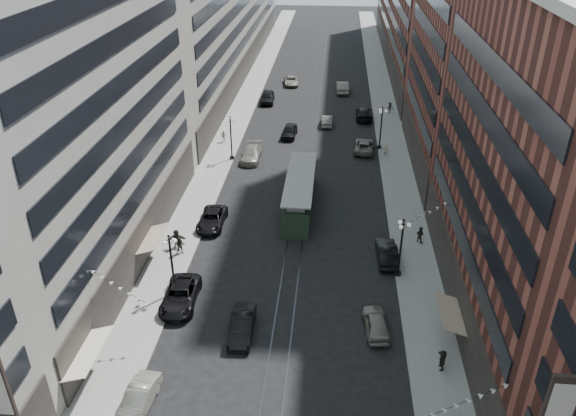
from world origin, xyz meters
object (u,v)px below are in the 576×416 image
(car_8, at_px, (251,154))
(pedestrian_9, at_px, (390,108))
(car_1, at_px, (139,399))
(pedestrian_2, at_px, (180,245))
(car_9, at_px, (267,97))
(pedestrian_6, at_px, (224,136))
(car_11, at_px, (364,146))
(car_13, at_px, (289,131))
(lamppost_sw_mid, at_px, (231,136))
(car_10, at_px, (387,253))
(lamppost_sw_far, at_px, (172,262))
(car_12, at_px, (364,113))
(pedestrian_8, at_px, (385,150))
(pedestrian_7, at_px, (420,234))
(car_5, at_px, (242,325))
(pedestrian_5, at_px, (177,239))
(car_7, at_px, (212,219))
(car_extra_1, at_px, (327,121))
(car_2, at_px, (180,296))
(car_14, at_px, (342,87))
(pedestrian_extra_0, at_px, (442,360))
(lamppost_se_mid, at_px, (381,126))
(car_extra_0, at_px, (291,81))
(lamppost_se_far, at_px, (401,246))
(streetcar, at_px, (300,194))

(car_8, relative_size, pedestrian_9, 3.32)
(car_1, height_order, pedestrian_2, pedestrian_2)
(car_9, xyz_separation_m, pedestrian_6, (-3.76, -17.15, 0.03))
(car_11, xyz_separation_m, car_13, (-9.99, 4.16, 0.05))
(lamppost_sw_mid, bearing_deg, car_10, -49.48)
(lamppost_sw_far, bearing_deg, car_12, 68.90)
(pedestrian_6, bearing_deg, pedestrian_8, -173.74)
(pedestrian_2, relative_size, pedestrian_7, 1.07)
(car_9, relative_size, car_12, 0.93)
(pedestrian_2, bearing_deg, car_5, -67.29)
(pedestrian_5, height_order, pedestrian_9, pedestrian_5)
(car_9, height_order, car_10, car_9)
(car_7, height_order, car_extra_1, car_7)
(lamppost_sw_mid, bearing_deg, car_7, -87.13)
(car_10, xyz_separation_m, car_12, (-0.86, 36.96, 0.03))
(car_5, distance_m, pedestrian_2, 12.28)
(car_2, relative_size, car_14, 1.04)
(car_extra_1, distance_m, pedestrian_extra_0, 47.74)
(car_9, height_order, pedestrian_extra_0, car_9)
(car_10, relative_size, car_extra_1, 1.15)
(car_2, height_order, pedestrian_5, pedestrian_5)
(car_13, xyz_separation_m, car_extra_1, (4.97, 4.78, -0.10))
(car_7, distance_m, car_13, 24.92)
(car_extra_1, bearing_deg, lamppost_sw_mid, 47.95)
(pedestrian_extra_0, bearing_deg, car_14, -170.34)
(car_1, bearing_deg, car_13, 88.07)
(lamppost_se_mid, bearing_deg, car_7, -130.02)
(car_8, xyz_separation_m, car_13, (4.03, 8.05, -0.01))
(car_1, bearing_deg, pedestrian_7, 51.49)
(car_5, relative_size, car_7, 0.90)
(lamppost_sw_mid, relative_size, pedestrian_9, 3.35)
(car_14, bearing_deg, car_extra_0, -24.81)
(car_11, relative_size, pedestrian_7, 3.28)
(car_extra_0, bearing_deg, pedestrian_9, -48.83)
(car_14, xyz_separation_m, pedestrian_6, (-15.60, -23.55, 0.03))
(pedestrian_8, bearing_deg, car_12, -78.79)
(pedestrian_2, relative_size, car_14, 0.32)
(car_7, relative_size, car_8, 0.96)
(pedestrian_2, xyz_separation_m, pedestrian_7, (21.82, 3.87, -0.06))
(car_1, xyz_separation_m, car_extra_1, (10.60, 51.79, -0.04))
(lamppost_sw_far, distance_m, car_1, 11.96)
(car_11, height_order, car_extra_1, car_11)
(car_13, xyz_separation_m, car_extra_0, (-1.73, 24.16, -0.09))
(car_1, relative_size, pedestrian_7, 2.71)
(car_5, distance_m, pedestrian_7, 20.11)
(lamppost_se_far, bearing_deg, car_14, 95.31)
(lamppost_sw_far, height_order, car_10, lamppost_sw_far)
(streetcar, xyz_separation_m, car_8, (-6.80, 11.86, -0.85))
(pedestrian_7, bearing_deg, lamppost_se_mid, -45.18)
(pedestrian_2, xyz_separation_m, car_10, (18.56, 0.76, -0.23))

